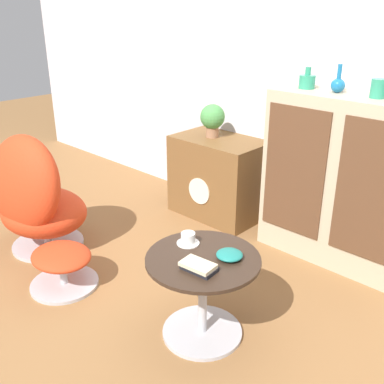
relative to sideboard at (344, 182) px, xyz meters
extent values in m
plane|color=olive|center=(-0.54, -1.36, -0.53)|extent=(12.00, 12.00, 0.00)
cube|color=silver|center=(-0.54, 0.22, 0.77)|extent=(6.40, 0.06, 2.60)
cube|color=tan|center=(0.00, 0.00, 0.00)|extent=(0.98, 0.37, 1.07)
cube|color=brown|center=(-0.25, -0.19, 0.05)|extent=(0.41, 0.01, 0.81)
cube|color=brown|center=(0.25, -0.19, 0.05)|extent=(0.41, 0.01, 0.81)
cube|color=brown|center=(-0.99, -0.03, -0.23)|extent=(0.70, 0.43, 0.62)
cylinder|color=beige|center=(-0.99, -0.25, -0.27)|extent=(0.20, 0.01, 0.20)
cylinder|color=#B7B7BC|center=(-1.51, -1.23, -0.52)|extent=(0.48, 0.48, 0.02)
cylinder|color=#B7B7BC|center=(-1.51, -1.23, -0.47)|extent=(0.06, 0.06, 0.09)
ellipsoid|color=red|center=(-1.51, -1.23, -0.28)|extent=(0.69, 0.61, 0.29)
ellipsoid|color=red|center=(-1.50, -1.34, -0.03)|extent=(0.67, 0.47, 0.66)
cylinder|color=#B7B7BC|center=(-1.01, -1.41, -0.52)|extent=(0.40, 0.40, 0.02)
cylinder|color=#B7B7BC|center=(-1.01, -1.41, -0.45)|extent=(0.04, 0.04, 0.13)
ellipsoid|color=red|center=(-1.01, -1.41, -0.33)|extent=(0.38, 0.33, 0.09)
cylinder|color=#B7B7BC|center=(-0.13, -1.16, -0.52)|extent=(0.41, 0.41, 0.02)
cylinder|color=#B7B7BC|center=(-0.13, -1.16, -0.31)|extent=(0.04, 0.04, 0.41)
cylinder|color=#332319|center=(-0.13, -1.16, -0.10)|extent=(0.55, 0.55, 0.02)
cylinder|color=#2D8E6B|center=(-0.32, 0.00, 0.57)|extent=(0.10, 0.10, 0.08)
cylinder|color=#2D8E6B|center=(-0.32, 0.00, 0.64)|extent=(0.03, 0.03, 0.05)
ellipsoid|color=#196699|center=(-0.12, 0.00, 0.57)|extent=(0.08, 0.08, 0.08)
cylinder|color=#196699|center=(-0.12, 0.00, 0.65)|extent=(0.02, 0.02, 0.09)
cylinder|color=#2D8E6B|center=(0.12, 0.00, 0.59)|extent=(0.08, 0.08, 0.11)
cylinder|color=#996B4C|center=(-1.06, -0.03, 0.12)|extent=(0.10, 0.10, 0.08)
sphere|color=#478E47|center=(-1.06, -0.03, 0.24)|extent=(0.19, 0.19, 0.19)
cylinder|color=white|center=(-0.27, -1.11, -0.08)|extent=(0.11, 0.11, 0.01)
cylinder|color=white|center=(-0.27, -1.11, -0.06)|extent=(0.07, 0.07, 0.06)
cube|color=black|center=(-0.07, -1.25, -0.08)|extent=(0.16, 0.11, 0.02)
cube|color=beige|center=(-0.07, -1.26, -0.06)|extent=(0.16, 0.11, 0.02)
ellipsoid|color=#1E7A70|center=(-0.04, -1.08, -0.07)|extent=(0.13, 0.13, 0.04)
camera|label=1|loc=(1.09, -2.53, 1.03)|focal=42.00mm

